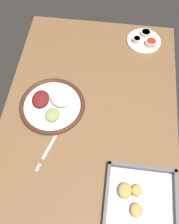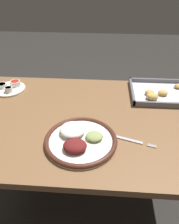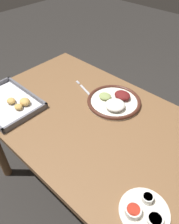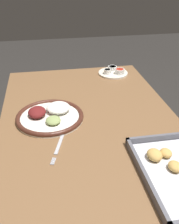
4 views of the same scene
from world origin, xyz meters
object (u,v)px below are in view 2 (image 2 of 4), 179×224
(saucer_plate, at_px, (9,87))
(dinner_plate, at_px, (80,139))
(fork, at_px, (125,139))
(baking_tray, at_px, (164,93))

(saucer_plate, bearing_deg, dinner_plate, -42.14)
(fork, height_order, baking_tray, baking_tray)
(fork, relative_size, baking_tray, 0.59)
(dinner_plate, height_order, fork, dinner_plate)
(dinner_plate, distance_m, saucer_plate, 0.59)
(saucer_plate, bearing_deg, baking_tray, 0.02)
(dinner_plate, distance_m, fork, 0.18)
(dinner_plate, relative_size, saucer_plate, 1.67)
(saucer_plate, distance_m, baking_tray, 0.85)
(dinner_plate, xyz_separation_m, saucer_plate, (-0.44, 0.40, -0.00))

